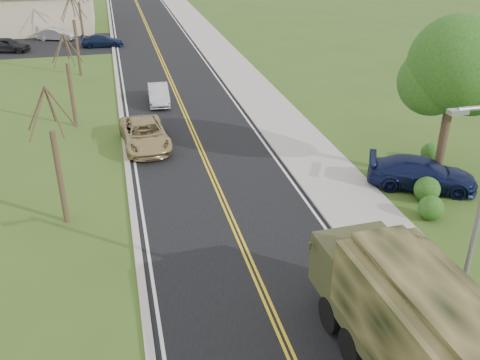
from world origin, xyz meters
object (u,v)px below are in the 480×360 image
object	(u,v)px
suv_champagne	(145,134)
sedan_silver	(159,94)
military_truck	(409,318)
pickup_navy	(422,174)

from	to	relation	value
suv_champagne	sedan_silver	size ratio (longest dim) A/B	1.36
military_truck	suv_champagne	distance (m)	19.81
military_truck	suv_champagne	bearing A→B (deg)	104.60
suv_champagne	pickup_navy	distance (m)	15.16
sedan_silver	pickup_navy	xyz separation A→B (m)	(11.14, -15.92, 0.10)
sedan_silver	pickup_navy	distance (m)	19.43
military_truck	sedan_silver	xyz separation A→B (m)	(-4.30, 26.50, -1.49)
suv_champagne	sedan_silver	distance (m)	7.77
military_truck	pickup_navy	bearing A→B (deg)	54.52
military_truck	pickup_navy	xyz separation A→B (m)	(6.84, 10.57, -1.39)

